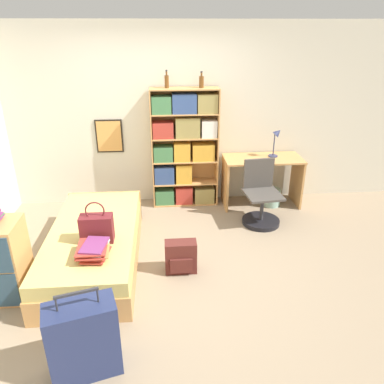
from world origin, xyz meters
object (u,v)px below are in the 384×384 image
(desk_chair, at_px, (261,204))
(bookcase, at_px, (184,149))
(handbag, at_px, (97,228))
(book_stack_on_bed, at_px, (94,250))
(bed, at_px, (95,244))
(bottle_green, at_px, (167,81))
(bottle_brown, at_px, (201,81))
(desk_lamp, at_px, (277,137))
(desk, at_px, (262,172))
(backpack, at_px, (181,257))
(suitcase, at_px, (84,340))
(waste_bin, at_px, (272,197))

(desk_chair, bearing_deg, bookcase, 145.57)
(handbag, bearing_deg, book_stack_on_bed, -87.87)
(bed, xyz_separation_m, desk_chair, (2.14, 0.77, 0.06))
(book_stack_on_bed, xyz_separation_m, bottle_green, (0.79, 2.06, 1.33))
(bottle_brown, bearing_deg, bottle_green, 178.49)
(desk_lamp, bearing_deg, bookcase, 176.68)
(handbag, relative_size, bottle_brown, 2.10)
(desk, bearing_deg, book_stack_on_bed, -138.58)
(desk_lamp, relative_size, desk_chair, 0.50)
(backpack, bearing_deg, bottle_green, 92.49)
(desk_lamp, height_order, desk_chair, desk_lamp)
(bookcase, distance_m, bottle_green, 0.98)
(bookcase, bearing_deg, desk, -6.37)
(bed, relative_size, book_stack_on_bed, 5.56)
(bed, distance_m, desk, 2.66)
(bookcase, bearing_deg, bottle_brown, 0.79)
(desk_chair, bearing_deg, backpack, -137.49)
(desk_lamp, distance_m, desk_chair, 1.04)
(bed, distance_m, desk_lamp, 2.95)
(bed, bearing_deg, desk_chair, 19.79)
(bookcase, height_order, bottle_brown, bottle_brown)
(bottle_green, distance_m, desk_lamp, 1.76)
(bookcase, bearing_deg, desk_chair, -34.43)
(book_stack_on_bed, relative_size, backpack, 1.00)
(suitcase, bearing_deg, waste_bin, 51.26)
(bottle_brown, relative_size, desk_chair, 0.25)
(desk_chair, distance_m, waste_bin, 0.61)
(bottle_brown, bearing_deg, backpack, -102.63)
(bottle_green, height_order, backpack, bottle_green)
(handbag, bearing_deg, suitcase, -87.08)
(book_stack_on_bed, bearing_deg, bottle_brown, 58.36)
(suitcase, xyz_separation_m, waste_bin, (2.28, 2.84, -0.19))
(bed, relative_size, suitcase, 2.65)
(suitcase, distance_m, bookcase, 3.22)
(desk_chair, relative_size, backpack, 2.35)
(bottle_brown, height_order, desk_lamp, bottle_brown)
(bed, distance_m, suitcase, 1.57)
(handbag, bearing_deg, desk_chair, 27.13)
(desk_lamp, bearing_deg, desk, -164.98)
(book_stack_on_bed, relative_size, desk_chair, 0.42)
(bottle_green, xyz_separation_m, desk_lamp, (1.57, -0.09, -0.79))
(bed, relative_size, backpack, 5.55)
(bookcase, bearing_deg, bed, -127.39)
(handbag, xyz_separation_m, bookcase, (1.02, 1.74, 0.29))
(bottle_brown, distance_m, desk_lamp, 1.35)
(backpack, xyz_separation_m, waste_bin, (1.47, 1.57, -0.05))
(desk, height_order, waste_bin, desk)
(bottle_brown, distance_m, desk_chair, 1.86)
(waste_bin, bearing_deg, bottle_brown, 170.03)
(book_stack_on_bed, bearing_deg, suitcase, -86.84)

